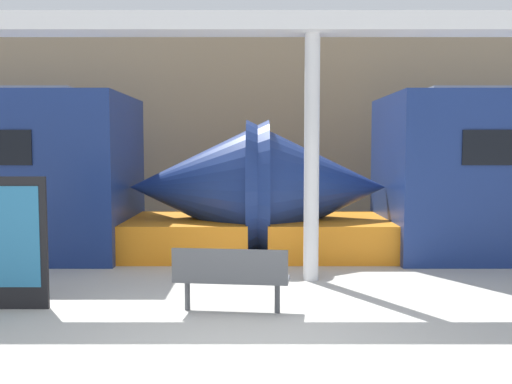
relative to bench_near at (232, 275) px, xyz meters
name	(u,v)px	position (x,y,z in m)	size (l,w,h in m)	color
ground_plane	(253,340)	(0.27, -1.02, -0.50)	(60.00, 60.00, 0.00)	#B2AFA8
station_wall	(255,132)	(0.27, 8.11, 2.00)	(56.00, 0.20, 5.00)	#9E8460
bench_near	(232,275)	(0.00, 0.00, 0.00)	(1.49, 0.60, 0.84)	#4C4F54
poster_board	(4,242)	(-2.94, 0.20, 0.38)	(1.13, 0.07, 1.72)	black
support_column_near	(312,159)	(1.19, 1.82, 1.42)	(0.24, 0.24, 3.84)	silver
canopy_beam	(314,24)	(1.19, 1.82, 3.48)	(28.00, 0.60, 0.28)	silver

